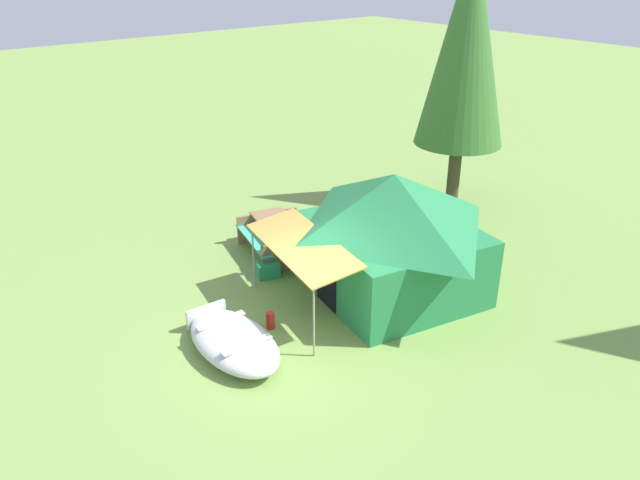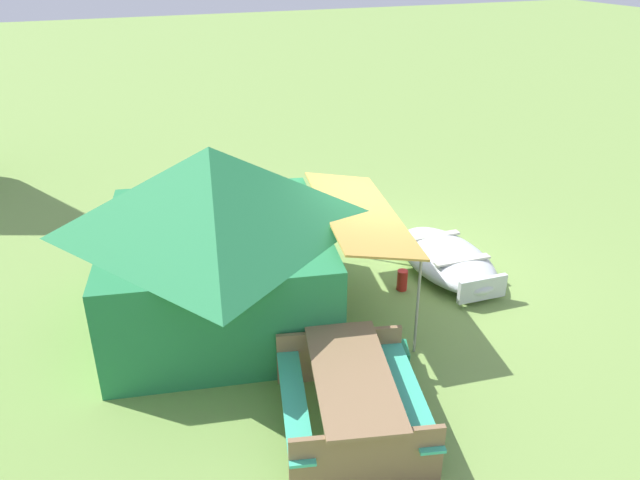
{
  "view_description": "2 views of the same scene",
  "coord_description": "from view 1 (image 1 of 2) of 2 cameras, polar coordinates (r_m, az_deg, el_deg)",
  "views": [
    {
      "loc": [
        7.44,
        -5.4,
        6.55
      ],
      "look_at": [
        -1.09,
        1.52,
        1.29
      ],
      "focal_mm": 34.86,
      "sensor_mm": 36.0,
      "label": 1
    },
    {
      "loc": [
        -8.01,
        4.38,
        4.91
      ],
      "look_at": [
        -0.76,
        1.44,
        1.09
      ],
      "focal_mm": 34.55,
      "sensor_mm": 36.0,
      "label": 2
    }
  ],
  "objects": [
    {
      "name": "fuel_can",
      "position": [
        11.77,
        -4.58,
        -7.37
      ],
      "size": [
        0.17,
        0.17,
        0.33
      ],
      "primitive_type": "cylinder",
      "rotation": [
        0.0,
        0.0,
        3.11
      ],
      "color": "red",
      "rests_on": "ground_plane"
    },
    {
      "name": "beached_rowboat",
      "position": [
        11.14,
        -7.94,
        -9.15
      ],
      "size": [
        2.38,
        1.35,
        0.48
      ],
      "color": "silver",
      "rests_on": "ground_plane"
    },
    {
      "name": "cooler_box",
      "position": [
        13.51,
        -4.78,
        -2.71
      ],
      "size": [
        0.49,
        0.56,
        0.33
      ],
      "primitive_type": "cube",
      "rotation": [
        0.0,
        0.0,
        1.21
      ],
      "color": "#208C5A",
      "rests_on": "ground_plane"
    },
    {
      "name": "picnic_table",
      "position": [
        14.37,
        -3.69,
        0.53
      ],
      "size": [
        2.24,
        1.96,
        0.74
      ],
      "color": "#8C6C4A",
      "rests_on": "ground_plane"
    },
    {
      "name": "canvas_cabin_tent",
      "position": [
        12.55,
        6.57,
        0.76
      ],
      "size": [
        4.08,
        4.69,
        2.54
      ],
      "color": "#268147",
      "rests_on": "ground_plane"
    },
    {
      "name": "pine_tree_back_right",
      "position": [
        16.74,
        13.32,
        17.22
      ],
      "size": [
        2.33,
        2.33,
        6.95
      ],
      "color": "#433C25",
      "rests_on": "ground_plane"
    },
    {
      "name": "ground_plane",
      "position": [
        11.29,
        -2.56,
        -9.93
      ],
      "size": [
        80.0,
        80.0,
        0.0
      ],
      "primitive_type": "plane",
      "color": "#799D4A"
    }
  ]
}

